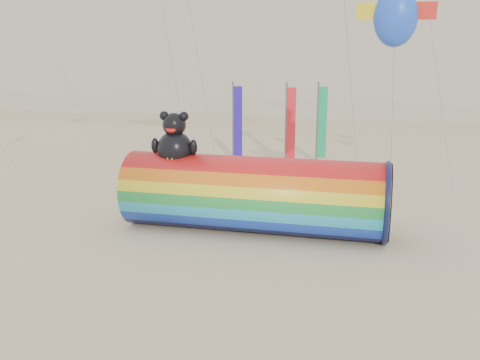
# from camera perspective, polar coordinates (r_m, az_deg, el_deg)

# --- Properties ---
(ground) EXTENTS (160.00, 160.00, 0.00)m
(ground) POSITION_cam_1_polar(r_m,az_deg,el_deg) (19.44, -2.51, -7.84)
(ground) COLOR #CCB58C
(ground) RESTS_ON ground
(hotel_building) EXTENTS (60.40, 15.40, 20.60)m
(hotel_building) POSITION_cam_1_polar(r_m,az_deg,el_deg) (65.63, -1.45, 16.56)
(hotel_building) COLOR #B7AD99
(hotel_building) RESTS_ON ground
(windsock_assembly) EXTENTS (10.46, 3.18, 4.82)m
(windsock_assembly) POSITION_cam_1_polar(r_m,az_deg,el_deg) (21.31, 1.48, -1.34)
(windsock_assembly) COLOR red
(windsock_assembly) RESTS_ON ground
(festival_banners) EXTENTS (5.86, 1.25, 5.20)m
(festival_banners) POSITION_cam_1_polar(r_m,az_deg,el_deg) (33.73, 4.53, 6.05)
(festival_banners) COLOR #59595E
(festival_banners) RESTS_ON ground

